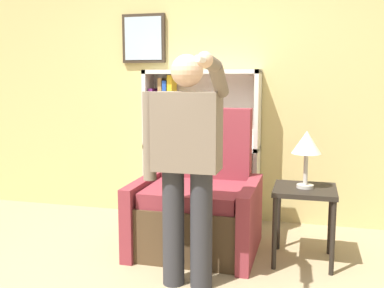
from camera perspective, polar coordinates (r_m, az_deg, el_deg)
The scene contains 6 objects.
wall_back at distance 4.53m, azimuth 2.95°, elevation 8.10°, with size 8.00×0.11×2.80m.
bookcase at distance 4.49m, azimuth -0.43°, elevation -0.73°, with size 1.13×0.28×1.50m.
armchair at distance 3.79m, azimuth 0.78°, elevation -7.84°, with size 0.99×0.87×1.16m.
person_standing at distance 2.97m, azimuth -0.71°, elevation -1.68°, with size 0.59×0.78×1.57m.
side_table at distance 3.58m, azimuth 14.10°, elevation -6.90°, with size 0.47×0.47×0.59m.
table_lamp at distance 3.50m, azimuth 14.35°, elevation -0.11°, with size 0.22×0.22×0.44m.
Camera 1 is at (0.92, -2.41, 1.41)m, focal length 42.00 mm.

